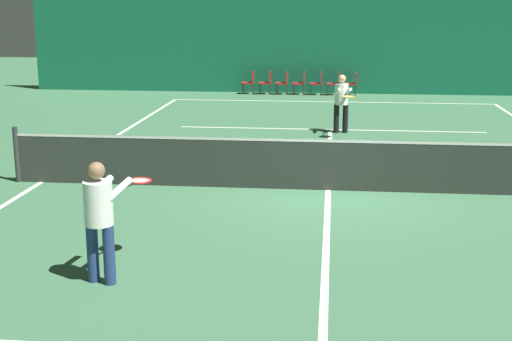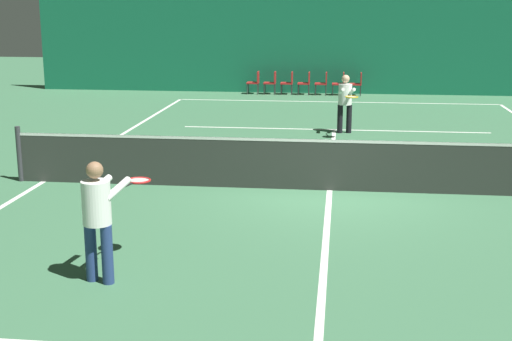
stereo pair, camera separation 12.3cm
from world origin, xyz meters
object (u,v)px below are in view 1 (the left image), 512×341
Objects in this scene: courtside_chair_1 at (267,81)px; courtside_chair_6 at (352,82)px; tennis_net at (329,163)px; player_far at (342,99)px; player_near at (101,212)px; courtside_chair_2 at (284,81)px; courtside_chair_4 at (318,82)px; courtside_chair_0 at (250,81)px; courtside_chair_5 at (335,82)px; courtside_chair_3 at (301,82)px.

courtside_chair_6 is at bearing 90.00° from courtside_chair_1.
tennis_net is 14.29× the size of courtside_chair_1.
player_near is at bearing -25.33° from player_far.
tennis_net is 13.86m from courtside_chair_2.
courtside_chair_2 and courtside_chair_4 have the same top height.
courtside_chair_2 is (1.27, 0.00, 0.00)m from courtside_chair_0.
courtside_chair_0 is 3.17m from courtside_chair_5.
courtside_chair_5 is (2.84, 18.44, -0.41)m from player_near.
player_far is 1.82× the size of courtside_chair_1.
courtside_chair_3 is (-1.16, 13.74, -0.03)m from tennis_net.
courtside_chair_0 is 3.81m from courtside_chair_6.
courtside_chair_6 is (2.54, 0.00, 0.00)m from courtside_chair_2.
courtside_chair_1 and courtside_chair_3 have the same top height.
courtside_chair_1 and courtside_chair_2 have the same top height.
courtside_chair_3 is at bearing -90.00° from courtside_chair_5.
courtside_chair_4 is (-0.52, 13.74, -0.03)m from tennis_net.
courtside_chair_6 is (3.48, 18.44, -0.41)m from player_near.
tennis_net reaches higher than courtside_chair_6.
courtside_chair_0 is (-3.33, 7.82, -0.41)m from player_far.
player_far is (3.00, 10.62, 0.00)m from player_near.
tennis_net is 14.29× the size of courtside_chair_3.
player_far reaches higher than courtside_chair_4.
courtside_chair_6 is (1.90, 0.00, 0.00)m from courtside_chair_3.
player_far is (0.27, 5.92, 0.38)m from tennis_net.
courtside_chair_1 is 2.54m from courtside_chair_5.
courtside_chair_1 is (-2.70, 7.82, -0.41)m from player_far.
tennis_net is 14.29× the size of courtside_chair_0.
courtside_chair_0 is (-3.06, 13.74, -0.03)m from tennis_net.
courtside_chair_2 is 0.63m from courtside_chair_3.
tennis_net reaches higher than courtside_chair_1.
courtside_chair_5 is at bearing 90.00° from courtside_chair_4.
courtside_chair_3 is at bearing -179.18° from player_far.
tennis_net is at bearing -0.47° from courtside_chair_5.
courtside_chair_1 is at bearing -170.50° from player_far.
courtside_chair_4 is (-0.80, 7.82, -0.41)m from player_far.
courtside_chair_4 is at bearing 90.00° from courtside_chair_0.
courtside_chair_0 is 1.00× the size of courtside_chair_6.
player_near is 1.82× the size of courtside_chair_4.
courtside_chair_4 is at bearing 9.49° from player_near.
tennis_net is 7.85× the size of player_near.
player_far is 7.83m from courtside_chair_5.
courtside_chair_1 is at bearing -90.00° from courtside_chair_2.
player_near reaches higher than courtside_chair_3.
tennis_net is at bearing 2.17° from courtside_chair_4.
player_near is 1.82× the size of courtside_chair_2.
courtside_chair_0 is at bearing -90.00° from courtside_chair_4.
courtside_chair_0 is 1.00× the size of courtside_chair_3.
courtside_chair_1 is at bearing 100.01° from tennis_net.
courtside_chair_3 is 1.27m from courtside_chair_5.
courtside_chair_4 is 1.27m from courtside_chair_6.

